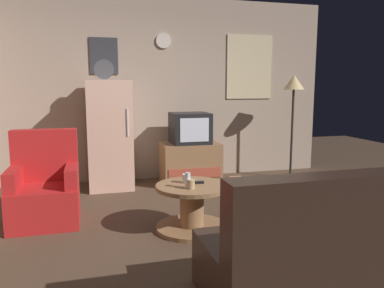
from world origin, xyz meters
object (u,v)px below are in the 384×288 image
(standing_lamp, at_px, (294,90))
(mug_ceramic_white, at_px, (186,178))
(remote_control, at_px, (196,182))
(book_stack, at_px, (236,180))
(fridge, at_px, (110,135))
(wine_glass, at_px, (188,180))
(tv_stand, at_px, (190,163))
(mug_ceramic_tan, at_px, (191,184))
(crt_tv, at_px, (190,128))
(couch, at_px, (333,254))
(armchair, at_px, (45,190))
(coffee_table, at_px, (192,207))

(standing_lamp, xyz_separation_m, mug_ceramic_white, (-2.10, -1.61, -0.85))
(remote_control, distance_m, book_stack, 1.97)
(fridge, relative_size, wine_glass, 11.80)
(tv_stand, xyz_separation_m, remote_control, (-0.40, -1.73, 0.17))
(fridge, height_order, mug_ceramic_white, fridge)
(fridge, relative_size, book_stack, 9.68)
(standing_lamp, height_order, mug_ceramic_tan, standing_lamp)
(tv_stand, bearing_deg, standing_lamp, -2.31)
(fridge, xyz_separation_m, crt_tv, (1.14, -0.07, 0.07))
(fridge, height_order, book_stack, fridge)
(tv_stand, xyz_separation_m, wine_glass, (-0.52, -1.86, 0.23))
(standing_lamp, bearing_deg, book_stack, -176.01)
(fridge, bearing_deg, mug_ceramic_white, -69.57)
(mug_ceramic_tan, bearing_deg, couch, -64.16)
(mug_ceramic_white, distance_m, book_stack, 1.99)
(standing_lamp, height_order, couch, standing_lamp)
(book_stack, bearing_deg, crt_tv, 169.28)
(armchair, relative_size, couch, 0.56)
(standing_lamp, xyz_separation_m, coffee_table, (-2.06, -1.70, -1.13))
(fridge, relative_size, standing_lamp, 1.11)
(tv_stand, bearing_deg, wine_glass, -105.61)
(armchair, bearing_deg, book_stack, 21.42)
(crt_tv, xyz_separation_m, mug_ceramic_white, (-0.49, -1.67, -0.32))
(standing_lamp, relative_size, mug_ceramic_tan, 17.67)
(standing_lamp, height_order, mug_ceramic_white, standing_lamp)
(crt_tv, distance_m, armchair, 2.25)
(fridge, xyz_separation_m, mug_ceramic_tan, (0.64, -1.98, -0.25))
(remote_control, xyz_separation_m, armchair, (-1.49, 0.59, -0.13))
(tv_stand, bearing_deg, coffee_table, -104.36)
(crt_tv, xyz_separation_m, couch, (0.14, -3.21, -0.51))
(crt_tv, bearing_deg, fridge, 176.34)
(crt_tv, relative_size, standing_lamp, 0.34)
(coffee_table, bearing_deg, mug_ceramic_tan, -109.32)
(mug_ceramic_white, xyz_separation_m, mug_ceramic_tan, (-0.01, -0.23, 0.00))
(wine_glass, xyz_separation_m, couch, (0.66, -1.35, -0.22))
(crt_tv, relative_size, book_stack, 2.95)
(mug_ceramic_white, bearing_deg, wine_glass, -99.35)
(crt_tv, relative_size, coffee_table, 0.75)
(wine_glass, relative_size, book_stack, 0.82)
(mug_ceramic_tan, bearing_deg, tv_stand, 75.27)
(mug_ceramic_white, bearing_deg, armchair, 158.80)
(tv_stand, bearing_deg, armchair, -148.94)
(coffee_table, bearing_deg, tv_stand, 75.64)
(standing_lamp, relative_size, wine_glass, 10.60)
(fridge, bearing_deg, couch, -68.80)
(fridge, height_order, remote_control, fridge)
(armchair, distance_m, couch, 2.90)
(coffee_table, distance_m, wine_glass, 0.33)
(mug_ceramic_tan, bearing_deg, wine_glass, 117.69)
(mug_ceramic_white, relative_size, armchair, 0.09)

